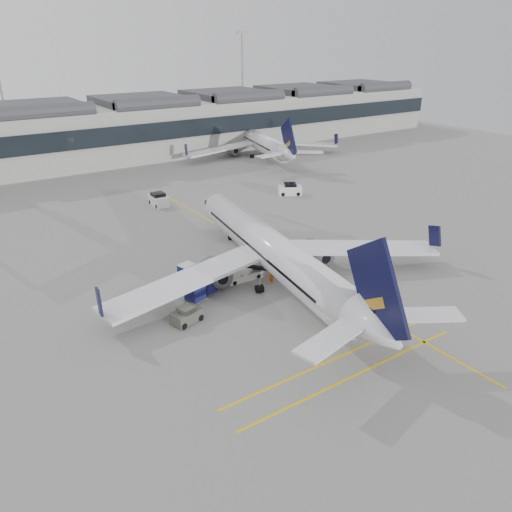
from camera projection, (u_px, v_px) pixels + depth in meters
ground at (247, 314)px, 47.03m from camera, size 220.00×220.00×0.00m
terminal at (49, 135)px, 99.08m from camera, size 200.00×20.45×12.40m
light_masts at (18, 86)px, 105.53m from camera, size 113.00×0.60×25.45m
apron_markings at (271, 255)px, 59.75m from camera, size 0.25×60.00×0.01m
airliner_main at (274, 252)px, 52.36m from camera, size 37.48×41.26×11.04m
airliner_far at (260, 142)px, 109.29m from camera, size 34.34×37.96×10.28m
belt_loader at (242, 274)px, 53.58m from camera, size 4.95×1.79×2.02m
baggage_cart_a at (212, 272)px, 53.33m from camera, size 2.05×1.90×1.74m
baggage_cart_b at (195, 292)px, 48.95m from camera, size 2.22×2.02×1.91m
baggage_cart_c at (208, 285)px, 50.50m from camera, size 1.97×1.75×1.78m
baggage_cart_d at (187, 271)px, 53.44m from camera, size 1.98×1.78×1.77m
ramp_agent_a at (243, 264)px, 55.35m from camera, size 0.76×0.68×1.75m
ramp_agent_b at (270, 277)px, 52.60m from camera, size 0.84×0.70×1.55m
pushback_tug at (187, 315)px, 45.46m from camera, size 3.12×2.33×1.56m
safety_cone_nose at (229, 216)px, 71.92m from camera, size 0.41×0.41×0.57m
safety_cone_engine at (321, 250)px, 60.59m from camera, size 0.32×0.32×0.45m
service_van_mid at (158, 200)px, 77.26m from camera, size 2.02×3.93×2.00m
service_van_right at (290, 189)px, 82.55m from camera, size 4.24×3.51×1.95m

